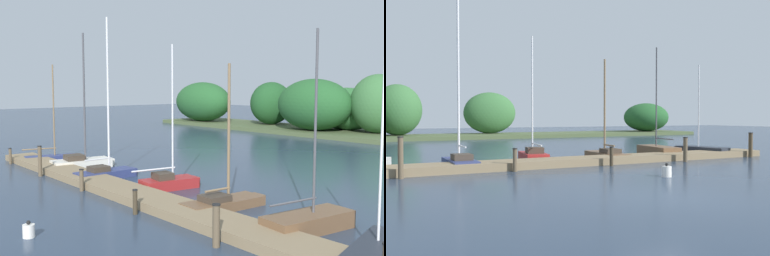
{
  "view_description": "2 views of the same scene",
  "coord_description": "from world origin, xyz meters",
  "views": [
    {
      "loc": [
        16.92,
        -1.78,
        4.77
      ],
      "look_at": [
        1.17,
        11.28,
        2.89
      ],
      "focal_mm": 43.28,
      "sensor_mm": 36.0,
      "label": 1
    },
    {
      "loc": [
        -7.87,
        -9.82,
        2.37
      ],
      "look_at": [
        2.95,
        11.59,
        1.73
      ],
      "focal_mm": 39.17,
      "sensor_mm": 36.0,
      "label": 2
    }
  ],
  "objects": [
    {
      "name": "mooring_piling_0",
      "position": [
        -11.69,
        7.51,
        0.49
      ],
      "size": [
        0.19,
        0.19,
        0.98
      ],
      "color": "brown",
      "rests_on": "ground"
    },
    {
      "name": "mooring_piling_4",
      "position": [
        7.12,
        7.27,
        0.66
      ],
      "size": [
        0.25,
        0.25,
        1.31
      ],
      "color": "brown",
      "rests_on": "ground"
    },
    {
      "name": "far_shore",
      "position": [
        -5.88,
        37.49,
        2.35
      ],
      "size": [
        62.97,
        8.18,
        5.85
      ],
      "color": "#4C5B38",
      "rests_on": "ground"
    },
    {
      "name": "mooring_piling_3",
      "position": [
        2.6,
        7.34,
        0.48
      ],
      "size": [
        0.2,
        0.2,
        0.94
      ],
      "color": "#3D3323",
      "rests_on": "ground"
    },
    {
      "name": "sailboat_5",
      "position": [
        7.95,
        10.78,
        0.35
      ],
      "size": [
        1.61,
        3.58,
        6.6
      ],
      "rotation": [
        0.0,
        0.0,
        1.45
      ],
      "color": "brown",
      "rests_on": "ground"
    },
    {
      "name": "sailboat_6",
      "position": [
        10.67,
        10.01,
        0.3
      ],
      "size": [
        1.77,
        3.61,
        5.61
      ],
      "rotation": [
        0.0,
        0.0,
        1.82
      ],
      "color": "#232833",
      "rests_on": "ground"
    },
    {
      "name": "sailboat_2",
      "position": [
        -4.06,
        9.88,
        0.44
      ],
      "size": [
        1.18,
        3.36,
        8.21
      ],
      "rotation": [
        0.0,
        0.0,
        1.59
      ],
      "color": "navy",
      "rests_on": "ground"
    },
    {
      "name": "sailboat_3",
      "position": [
        -0.04,
        10.97,
        0.36
      ],
      "size": [
        1.5,
        3.41,
        6.64
      ],
      "rotation": [
        0.0,
        0.0,
        1.43
      ],
      "color": "maroon",
      "rests_on": "ground"
    },
    {
      "name": "mooring_piling_1",
      "position": [
        -6.73,
        7.42,
        0.82
      ],
      "size": [
        0.23,
        0.23,
        1.63
      ],
      "color": "brown",
      "rests_on": "ground"
    },
    {
      "name": "dock_pier",
      "position": [
        0.0,
        8.62,
        0.17
      ],
      "size": [
        26.61,
        1.8,
        0.35
      ],
      "color": "#847051",
      "rests_on": "ground"
    },
    {
      "name": "mooring_piling_2",
      "position": [
        -2.16,
        7.53,
        0.51
      ],
      "size": [
        0.21,
        0.21,
        1.02
      ],
      "color": "brown",
      "rests_on": "ground"
    },
    {
      "name": "sailboat_4",
      "position": [
        4.16,
        10.48,
        0.31
      ],
      "size": [
        1.34,
        3.77,
        5.62
      ],
      "rotation": [
        0.0,
        0.0,
        1.52
      ],
      "color": "brown",
      "rests_on": "ground"
    },
    {
      "name": "channel_buoy_0",
      "position": [
        2.71,
        3.32,
        0.22
      ],
      "size": [
        0.38,
        0.38,
        0.55
      ],
      "color": "white",
      "rests_on": "ground"
    },
    {
      "name": "sailboat_1",
      "position": [
        -7.76,
        10.38,
        0.4
      ],
      "size": [
        1.86,
        3.7,
        7.78
      ],
      "rotation": [
        0.0,
        0.0,
        1.43
      ],
      "color": "silver",
      "rests_on": "ground"
    },
    {
      "name": "sailboat_0",
      "position": [
        -11.17,
        10.02,
        0.3
      ],
      "size": [
        1.67,
        3.53,
        6.09
      ],
      "rotation": [
        0.0,
        0.0,
        1.33
      ],
      "color": "navy",
      "rests_on": "ground"
    }
  ]
}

